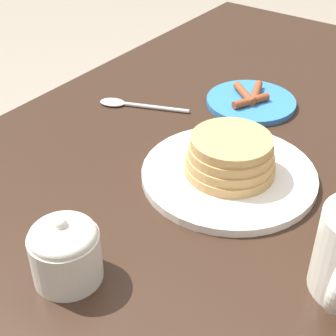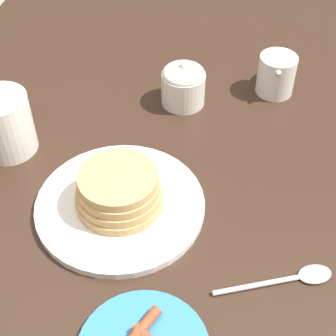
# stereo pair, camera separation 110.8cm
# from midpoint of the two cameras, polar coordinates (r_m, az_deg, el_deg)

# --- Properties ---
(dining_table) EXTENTS (1.47, 0.84, 0.73)m
(dining_table) POSITION_cam_midpoint_polar(r_m,az_deg,el_deg) (0.63, -8.21, -52.87)
(dining_table) COLOR #332116
(dining_table) RESTS_ON ground_plane
(pancake_plate) EXTENTS (0.25, 0.25, 0.07)m
(pancake_plate) POSITION_cam_midpoint_polar(r_m,az_deg,el_deg) (0.49, -5.85, -47.70)
(pancake_plate) COLOR white
(pancake_plate) RESTS_ON dining_table
(side_plate_bacon) EXTENTS (0.16, 0.16, 0.02)m
(side_plate_bacon) POSITION_cam_midpoint_polar(r_m,az_deg,el_deg) (0.58, 2.95, -25.65)
(side_plate_bacon) COLOR #337AC6
(side_plate_bacon) RESTS_ON dining_table
(sugar_bowl) EXTENTS (0.08, 0.08, 0.09)m
(sugar_bowl) POSITION_cam_midpoint_polar(r_m,az_deg,el_deg) (0.54, -54.36, -57.95)
(sugar_bowl) COLOR silver
(sugar_bowl) RESTS_ON dining_table
(spoon) EXTENTS (0.08, 0.16, 0.01)m
(spoon) POSITION_cam_midpoint_polar(r_m,az_deg,el_deg) (0.61, -20.52, -24.83)
(spoon) COLOR silver
(spoon) RESTS_ON dining_table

